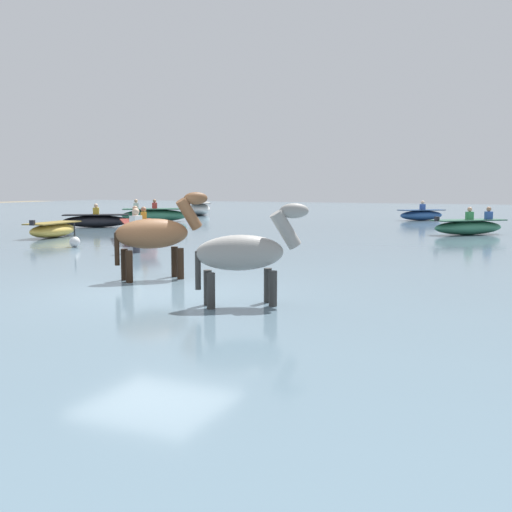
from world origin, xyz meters
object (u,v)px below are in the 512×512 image
(boat_near_port, at_px, (469,227))
(person_onlooker_right, at_px, (136,236))
(boat_far_inshore, at_px, (53,230))
(boat_distant_west, at_px, (139,231))
(boat_near_starboard, at_px, (199,209))
(horse_trailing_bay, at_px, (156,236))
(boat_far_offshore, at_px, (155,215))
(boat_mid_channel, at_px, (96,221))
(channel_buoy, at_px, (75,242))
(horse_lead_grey, at_px, (245,256))
(boat_mid_outer, at_px, (421,215))

(boat_near_port, relative_size, person_onlooker_right, 1.72)
(boat_far_inshore, bearing_deg, boat_distant_west, 0.25)
(boat_near_starboard, xyz_separation_m, person_onlooker_right, (9.35, -20.21, 0.09))
(boat_far_inshore, distance_m, person_onlooker_right, 6.51)
(boat_near_starboard, height_order, person_onlooker_right, person_onlooker_right)
(horse_trailing_bay, height_order, boat_far_offshore, horse_trailing_bay)
(boat_mid_channel, relative_size, boat_far_offshore, 0.87)
(boat_mid_channel, height_order, boat_far_inshore, boat_mid_channel)
(boat_distant_west, bearing_deg, boat_mid_channel, 138.93)
(boat_near_port, bearing_deg, horse_trailing_bay, -107.48)
(horse_trailing_bay, distance_m, boat_near_starboard, 27.23)
(horse_trailing_bay, xyz_separation_m, boat_distant_west, (-5.27, 7.02, -0.52))
(boat_mid_channel, bearing_deg, boat_far_offshore, 89.29)
(boat_far_offshore, xyz_separation_m, channel_buoy, (5.10, -12.15, -0.18))
(horse_trailing_bay, bearing_deg, horse_lead_grey, -32.25)
(boat_far_inshore, bearing_deg, horse_lead_grey, -36.72)
(horse_lead_grey, distance_m, boat_far_inshore, 14.65)
(horse_lead_grey, relative_size, boat_near_starboard, 0.48)
(boat_mid_outer, bearing_deg, boat_distant_west, -111.58)
(boat_near_starboard, bearing_deg, channel_buoy, -71.15)
(boat_far_inshore, distance_m, boat_near_port, 15.42)
(channel_buoy, bearing_deg, boat_far_offshore, 112.79)
(boat_mid_channel, bearing_deg, channel_buoy, -55.60)
(boat_near_port, bearing_deg, boat_far_inshore, -151.23)
(boat_distant_west, relative_size, boat_mid_channel, 1.15)
(boat_near_starboard, bearing_deg, person_onlooker_right, -65.18)
(boat_mid_channel, bearing_deg, person_onlooker_right, -46.11)
(boat_mid_outer, height_order, boat_far_offshore, boat_far_offshore)
(boat_mid_outer, relative_size, channel_buoy, 3.39)
(channel_buoy, bearing_deg, horse_lead_grey, -35.91)
(boat_far_inshore, distance_m, boat_far_offshore, 9.86)
(horse_trailing_bay, relative_size, boat_far_offshore, 0.62)
(boat_distant_west, distance_m, channel_buoy, 2.59)
(boat_far_inshore, bearing_deg, boat_mid_channel, 112.32)
(horse_trailing_bay, xyz_separation_m, boat_near_starboard, (-12.58, 24.14, -0.48))
(channel_buoy, bearing_deg, boat_distant_west, 76.40)
(channel_buoy, bearing_deg, person_onlooker_right, -12.35)
(boat_far_offshore, distance_m, channel_buoy, 13.18)
(channel_buoy, bearing_deg, boat_far_inshore, 141.08)
(boat_mid_channel, relative_size, boat_far_inshore, 1.19)
(boat_mid_channel, distance_m, channel_buoy, 9.14)
(horse_lead_grey, relative_size, boat_far_inshore, 0.79)
(boat_near_port, relative_size, boat_far_offshore, 0.82)
(boat_far_inshore, xyz_separation_m, boat_near_port, (13.51, 7.42, 0.03))
(boat_far_inshore, bearing_deg, boat_mid_outer, 58.26)
(boat_mid_channel, xyz_separation_m, boat_mid_outer, (12.31, 11.51, -0.00))
(boat_distant_west, xyz_separation_m, boat_mid_outer, (6.54, 16.54, -0.06))
(boat_far_inshore, height_order, person_onlooker_right, person_onlooker_right)
(horse_trailing_bay, distance_m, boat_far_offshore, 19.96)
(boat_far_inshore, xyz_separation_m, channel_buoy, (3.09, -2.50, -0.10))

